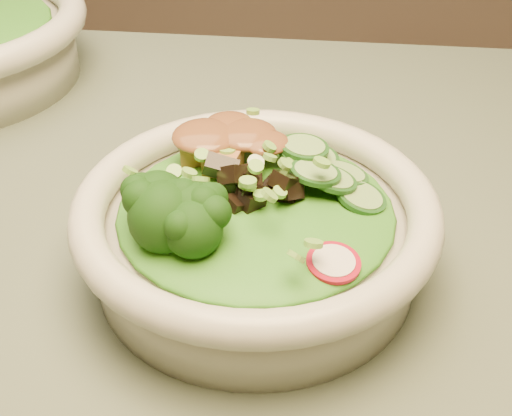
# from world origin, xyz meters

# --- Properties ---
(dining_table) EXTENTS (1.20, 0.80, 0.75)m
(dining_table) POSITION_xyz_m (0.00, 0.00, 0.64)
(dining_table) COLOR black
(dining_table) RESTS_ON ground
(salad_bowl) EXTENTS (0.24, 0.24, 0.06)m
(salad_bowl) POSITION_xyz_m (-0.06, 0.00, 0.78)
(salad_bowl) COLOR beige
(salad_bowl) RESTS_ON dining_table
(lettuce_bed) EXTENTS (0.18, 0.18, 0.02)m
(lettuce_bed) POSITION_xyz_m (-0.06, 0.00, 0.80)
(lettuce_bed) COLOR #236014
(lettuce_bed) RESTS_ON salad_bowl
(broccoli_florets) EXTENTS (0.09, 0.08, 0.04)m
(broccoli_florets) POSITION_xyz_m (-0.11, -0.03, 0.82)
(broccoli_florets) COLOR black
(broccoli_florets) RESTS_ON salad_bowl
(radish_slices) EXTENTS (0.10, 0.07, 0.02)m
(radish_slices) POSITION_xyz_m (-0.03, -0.05, 0.81)
(radish_slices) COLOR maroon
(radish_slices) RESTS_ON salad_bowl
(cucumber_slices) EXTENTS (0.08, 0.08, 0.03)m
(cucumber_slices) POSITION_xyz_m (-0.02, 0.03, 0.81)
(cucumber_slices) COLOR #87BB68
(cucumber_slices) RESTS_ON salad_bowl
(mushroom_heap) EXTENTS (0.08, 0.08, 0.04)m
(mushroom_heap) POSITION_xyz_m (-0.07, 0.01, 0.82)
(mushroom_heap) COLOR black
(mushroom_heap) RESTS_ON salad_bowl
(tofu_cubes) EXTENTS (0.09, 0.08, 0.03)m
(tofu_cubes) POSITION_xyz_m (-0.09, 0.05, 0.81)
(tofu_cubes) COLOR #925A30
(tofu_cubes) RESTS_ON salad_bowl
(peanut_sauce) EXTENTS (0.06, 0.05, 0.01)m
(peanut_sauce) POSITION_xyz_m (-0.09, 0.05, 0.83)
(peanut_sauce) COLOR brown
(peanut_sauce) RESTS_ON tofu_cubes
(scallion_garnish) EXTENTS (0.17, 0.17, 0.02)m
(scallion_garnish) POSITION_xyz_m (-0.06, 0.00, 0.82)
(scallion_garnish) COLOR #73B33F
(scallion_garnish) RESTS_ON salad_bowl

